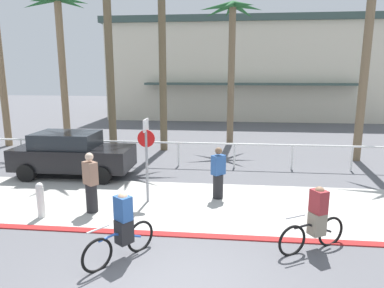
{
  "coord_description": "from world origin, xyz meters",
  "views": [
    {
      "loc": [
        0.88,
        -5.54,
        3.92
      ],
      "look_at": [
        -0.33,
        6.0,
        1.49
      ],
      "focal_mm": 32.39,
      "sensor_mm": 36.0,
      "label": 1
    }
  ],
  "objects_px": {
    "pedestrian_0": "(218,175)",
    "cyclist_blue_1": "(122,228)",
    "palm_tree_1": "(60,38)",
    "palm_tree_4": "(232,38)",
    "car_black_1": "(72,154)",
    "pedestrian_1": "(91,185)",
    "palm_tree_2": "(107,0)",
    "cyclist_black_0": "(316,220)",
    "stop_sign_bike_lane": "(146,149)",
    "palm_tree_5": "(371,5)",
    "bollard_0": "(40,200)"
  },
  "relations": [
    {
      "from": "stop_sign_bike_lane",
      "to": "bollard_0",
      "type": "xyz_separation_m",
      "value": [
        -2.62,
        -1.45,
        -1.16
      ]
    },
    {
      "from": "pedestrian_0",
      "to": "bollard_0",
      "type": "bearing_deg",
      "value": -157.5
    },
    {
      "from": "bollard_0",
      "to": "pedestrian_0",
      "type": "relative_size",
      "value": 0.61
    },
    {
      "from": "cyclist_black_0",
      "to": "pedestrian_1",
      "type": "height_order",
      "value": "pedestrian_1"
    },
    {
      "from": "bollard_0",
      "to": "pedestrian_1",
      "type": "bearing_deg",
      "value": 21.66
    },
    {
      "from": "palm_tree_4",
      "to": "palm_tree_5",
      "type": "distance_m",
      "value": 6.58
    },
    {
      "from": "car_black_1",
      "to": "pedestrian_1",
      "type": "distance_m",
      "value": 3.92
    },
    {
      "from": "stop_sign_bike_lane",
      "to": "cyclist_blue_1",
      "type": "bearing_deg",
      "value": -85.96
    },
    {
      "from": "palm_tree_4",
      "to": "pedestrian_0",
      "type": "height_order",
      "value": "palm_tree_4"
    },
    {
      "from": "stop_sign_bike_lane",
      "to": "bollard_0",
      "type": "relative_size",
      "value": 2.56
    },
    {
      "from": "stop_sign_bike_lane",
      "to": "car_black_1",
      "type": "height_order",
      "value": "stop_sign_bike_lane"
    },
    {
      "from": "cyclist_blue_1",
      "to": "palm_tree_1",
      "type": "bearing_deg",
      "value": 120.42
    },
    {
      "from": "palm_tree_4",
      "to": "cyclist_blue_1",
      "type": "xyz_separation_m",
      "value": [
        -2.26,
        -12.41,
        -4.93
      ]
    },
    {
      "from": "palm_tree_4",
      "to": "bollard_0",
      "type": "bearing_deg",
      "value": -115.8
    },
    {
      "from": "stop_sign_bike_lane",
      "to": "pedestrian_1",
      "type": "distance_m",
      "value": 1.89
    },
    {
      "from": "palm_tree_5",
      "to": "cyclist_blue_1",
      "type": "xyz_separation_m",
      "value": [
        -7.95,
        -9.25,
        -5.9
      ]
    },
    {
      "from": "palm_tree_2",
      "to": "cyclist_blue_1",
      "type": "relative_size",
      "value": 6.51
    },
    {
      "from": "palm_tree_2",
      "to": "palm_tree_5",
      "type": "distance_m",
      "value": 11.27
    },
    {
      "from": "cyclist_black_0",
      "to": "pedestrian_1",
      "type": "xyz_separation_m",
      "value": [
        -5.76,
        1.49,
        0.11
      ]
    },
    {
      "from": "cyclist_black_0",
      "to": "palm_tree_2",
      "type": "bearing_deg",
      "value": 131.12
    },
    {
      "from": "stop_sign_bike_lane",
      "to": "palm_tree_4",
      "type": "relative_size",
      "value": 0.34
    },
    {
      "from": "pedestrian_1",
      "to": "cyclist_black_0",
      "type": "bearing_deg",
      "value": -14.51
    },
    {
      "from": "car_black_1",
      "to": "palm_tree_1",
      "type": "bearing_deg",
      "value": 117.36
    },
    {
      "from": "palm_tree_4",
      "to": "pedestrian_0",
      "type": "relative_size",
      "value": 4.54
    },
    {
      "from": "bollard_0",
      "to": "palm_tree_4",
      "type": "distance_m",
      "value": 12.81
    },
    {
      "from": "bollard_0",
      "to": "palm_tree_4",
      "type": "xyz_separation_m",
      "value": [
        5.11,
        10.58,
        5.11
      ]
    },
    {
      "from": "bollard_0",
      "to": "car_black_1",
      "type": "xyz_separation_m",
      "value": [
        -0.84,
        3.82,
        0.35
      ]
    },
    {
      "from": "palm_tree_2",
      "to": "pedestrian_1",
      "type": "bearing_deg",
      "value": -76.42
    },
    {
      "from": "palm_tree_1",
      "to": "pedestrian_1",
      "type": "distance_m",
      "value": 10.99
    },
    {
      "from": "bollard_0",
      "to": "cyclist_black_0",
      "type": "relative_size",
      "value": 0.62
    },
    {
      "from": "palm_tree_1",
      "to": "stop_sign_bike_lane",
      "type": "bearing_deg",
      "value": -51.04
    },
    {
      "from": "palm_tree_4",
      "to": "pedestrian_1",
      "type": "height_order",
      "value": "palm_tree_4"
    },
    {
      "from": "car_black_1",
      "to": "cyclist_black_0",
      "type": "xyz_separation_m",
      "value": [
        7.83,
        -4.82,
        -0.18
      ]
    },
    {
      "from": "stop_sign_bike_lane",
      "to": "cyclist_black_0",
      "type": "distance_m",
      "value": 5.11
    },
    {
      "from": "pedestrian_0",
      "to": "cyclist_blue_1",
      "type": "bearing_deg",
      "value": -116.56
    },
    {
      "from": "bollard_0",
      "to": "cyclist_black_0",
      "type": "height_order",
      "value": "cyclist_black_0"
    },
    {
      "from": "cyclist_black_0",
      "to": "palm_tree_4",
      "type": "bearing_deg",
      "value": 99.23
    },
    {
      "from": "pedestrian_0",
      "to": "pedestrian_1",
      "type": "relative_size",
      "value": 0.95
    },
    {
      "from": "stop_sign_bike_lane",
      "to": "cyclist_blue_1",
      "type": "distance_m",
      "value": 3.44
    },
    {
      "from": "stop_sign_bike_lane",
      "to": "cyclist_black_0",
      "type": "bearing_deg",
      "value": -29.25
    },
    {
      "from": "car_black_1",
      "to": "pedestrian_0",
      "type": "distance_m",
      "value": 5.89
    },
    {
      "from": "palm_tree_5",
      "to": "pedestrian_1",
      "type": "xyz_separation_m",
      "value": [
        -9.56,
        -6.93,
        -5.79
      ]
    },
    {
      "from": "palm_tree_1",
      "to": "palm_tree_2",
      "type": "height_order",
      "value": "palm_tree_2"
    },
    {
      "from": "bollard_0",
      "to": "palm_tree_4",
      "type": "height_order",
      "value": "palm_tree_4"
    },
    {
      "from": "bollard_0",
      "to": "pedestrian_0",
      "type": "height_order",
      "value": "pedestrian_0"
    },
    {
      "from": "cyclist_blue_1",
      "to": "palm_tree_4",
      "type": "bearing_deg",
      "value": 79.66
    },
    {
      "from": "cyclist_blue_1",
      "to": "pedestrian_1",
      "type": "height_order",
      "value": "pedestrian_1"
    },
    {
      "from": "bollard_0",
      "to": "palm_tree_1",
      "type": "xyz_separation_m",
      "value": [
        -3.58,
        9.12,
        5.1
      ]
    },
    {
      "from": "palm_tree_1",
      "to": "palm_tree_4",
      "type": "height_order",
      "value": "palm_tree_1"
    },
    {
      "from": "palm_tree_4",
      "to": "car_black_1",
      "type": "bearing_deg",
      "value": -131.36
    }
  ]
}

